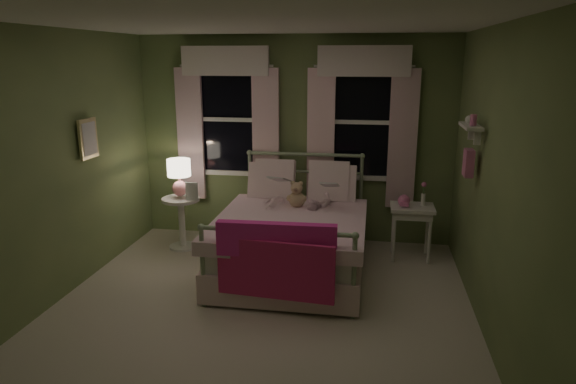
% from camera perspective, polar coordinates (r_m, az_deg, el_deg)
% --- Properties ---
extents(room_shell, '(4.20, 4.20, 4.20)m').
position_cam_1_polar(room_shell, '(4.54, -3.37, 1.67)').
color(room_shell, beige).
rests_on(room_shell, ground).
extents(bed, '(1.58, 2.04, 1.18)m').
position_cam_1_polar(bed, '(5.72, 0.57, -5.09)').
color(bed, white).
rests_on(bed, ground).
extents(pink_throw, '(1.10, 0.21, 0.71)m').
position_cam_1_polar(pink_throw, '(4.69, -1.37, -6.71)').
color(pink_throw, '#DF2B95').
rests_on(pink_throw, bed).
extents(child_left, '(0.27, 0.19, 0.70)m').
position_cam_1_polar(child_left, '(6.01, -1.43, 1.21)').
color(child_left, '#F7D1DD').
rests_on(child_left, bed).
extents(child_right, '(0.38, 0.34, 0.64)m').
position_cam_1_polar(child_right, '(5.94, 3.88, 0.71)').
color(child_right, '#F7D1DD').
rests_on(child_right, bed).
extents(book_left, '(0.22, 0.16, 0.26)m').
position_cam_1_polar(book_left, '(5.76, -1.90, 1.06)').
color(book_left, beige).
rests_on(book_left, child_left).
extents(book_right, '(0.20, 0.12, 0.26)m').
position_cam_1_polar(book_right, '(5.69, 3.64, 0.43)').
color(book_right, beige).
rests_on(book_right, child_right).
extents(teddy_bear, '(0.23, 0.19, 0.31)m').
position_cam_1_polar(teddy_bear, '(5.84, 0.98, -0.46)').
color(teddy_bear, tan).
rests_on(teddy_bear, bed).
extents(nightstand_left, '(0.46, 0.46, 0.65)m').
position_cam_1_polar(nightstand_left, '(6.50, -11.75, -2.60)').
color(nightstand_left, white).
rests_on(nightstand_left, ground).
extents(table_lamp, '(0.28, 0.28, 0.46)m').
position_cam_1_polar(table_lamp, '(6.36, -12.00, 2.00)').
color(table_lamp, pink).
rests_on(table_lamp, nightstand_left).
extents(book_nightstand, '(0.18, 0.24, 0.02)m').
position_cam_1_polar(book_nightstand, '(6.33, -11.28, -0.80)').
color(book_nightstand, beige).
rests_on(book_nightstand, nightstand_left).
extents(nightstand_right, '(0.50, 0.40, 0.64)m').
position_cam_1_polar(nightstand_right, '(6.16, 13.61, -2.41)').
color(nightstand_right, white).
rests_on(nightstand_right, ground).
extents(pink_toy, '(0.14, 0.19, 0.14)m').
position_cam_1_polar(pink_toy, '(6.11, 12.77, -0.96)').
color(pink_toy, pink).
rests_on(pink_toy, nightstand_right).
extents(bud_vase, '(0.06, 0.06, 0.28)m').
position_cam_1_polar(bud_vase, '(6.16, 14.83, -0.18)').
color(bud_vase, white).
rests_on(bud_vase, nightstand_right).
extents(window_left, '(1.34, 0.13, 1.96)m').
position_cam_1_polar(window_left, '(6.64, -6.77, 8.59)').
color(window_left, black).
rests_on(window_left, room_shell).
extents(window_right, '(1.34, 0.13, 1.96)m').
position_cam_1_polar(window_right, '(6.38, 8.23, 8.29)').
color(window_right, black).
rests_on(window_right, room_shell).
extents(wall_shelf, '(0.15, 0.50, 0.60)m').
position_cam_1_polar(wall_shelf, '(5.16, 19.56, 4.96)').
color(wall_shelf, white).
rests_on(wall_shelf, room_shell).
extents(framed_picture, '(0.03, 0.32, 0.42)m').
position_cam_1_polar(framed_picture, '(5.78, -21.30, 5.54)').
color(framed_picture, beige).
rests_on(framed_picture, room_shell).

